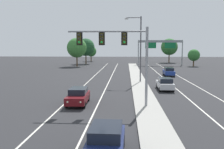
{
  "coord_description": "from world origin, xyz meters",
  "views": [
    {
      "loc": [
        -2.02,
        -6.85,
        5.59
      ],
      "look_at": [
        -3.2,
        14.35,
        3.2
      ],
      "focal_mm": 40.0,
      "sensor_mm": 36.0,
      "label": 1
    }
  ],
  "objects": [
    {
      "name": "car_receding_silver",
      "position": [
        3.04,
        25.3,
        0.82
      ],
      "size": [
        1.82,
        4.47,
        1.58
      ],
      "color": "#B7B7BC",
      "rests_on": "ground"
    },
    {
      "name": "lane_stripe_oncoming_center",
      "position": [
        -4.7,
        25.0,
        0.0
      ],
      "size": [
        0.14,
        100.0,
        0.01
      ],
      "primitive_type": "cube",
      "color": "silver",
      "rests_on": "ground"
    },
    {
      "name": "tree_far_left_a",
      "position": [
        -15.75,
        62.55,
        5.22
      ],
      "size": [
        5.52,
        5.52,
        7.99
      ],
      "color": "#4C3823",
      "rests_on": "ground"
    },
    {
      "name": "tree_far_right_c",
      "position": [
        13.01,
        81.12,
        5.44
      ],
      "size": [
        5.76,
        5.76,
        8.33
      ],
      "color": "#4C3823",
      "rests_on": "ground"
    },
    {
      "name": "tree_far_left_b",
      "position": [
        -14.9,
        73.03,
        5.34
      ],
      "size": [
        5.64,
        5.64,
        8.17
      ],
      "color": "#4C3823",
      "rests_on": "ground"
    },
    {
      "name": "edge_stripe_left",
      "position": [
        -8.0,
        25.0,
        0.0
      ],
      "size": [
        0.14,
        100.0,
        0.01
      ],
      "primitive_type": "cube",
      "color": "silver",
      "rests_on": "ground"
    },
    {
      "name": "car_oncoming_navy",
      "position": [
        -3.01,
        5.25,
        0.82
      ],
      "size": [
        1.91,
        4.5,
        1.58
      ],
      "color": "#141E4C",
      "rests_on": "ground"
    },
    {
      "name": "highway_sign_gantry",
      "position": [
        8.2,
        68.51,
        6.16
      ],
      "size": [
        13.28,
        0.42,
        7.5
      ],
      "color": "gray",
      "rests_on": "ground"
    },
    {
      "name": "tree_far_right_a",
      "position": [
        17.06,
        64.53,
        3.14
      ],
      "size": [
        3.33,
        3.33,
        4.82
      ],
      "color": "#4C3823",
      "rests_on": "ground"
    },
    {
      "name": "tree_far_left_c",
      "position": [
        -15.16,
        86.82,
        3.77
      ],
      "size": [
        3.99,
        3.99,
        5.77
      ],
      "color": "#4C3823",
      "rests_on": "ground"
    },
    {
      "name": "car_oncoming_darkred",
      "position": [
        -6.62,
        16.69,
        0.82
      ],
      "size": [
        1.91,
        4.5,
        1.58
      ],
      "color": "#5B0F14",
      "rests_on": "ground"
    },
    {
      "name": "overhead_signal_mast",
      "position": [
        -2.62,
        15.94,
        5.46
      ],
      "size": [
        7.3,
        0.44,
        7.2
      ],
      "color": "gray",
      "rests_on": "median_island"
    },
    {
      "name": "lane_stripe_receding_center",
      "position": [
        4.7,
        25.0,
        0.0
      ],
      "size": [
        0.14,
        100.0,
        0.01
      ],
      "primitive_type": "cube",
      "color": "silver",
      "rests_on": "ground"
    },
    {
      "name": "street_lamp_median",
      "position": [
        0.01,
        31.88,
        5.79
      ],
      "size": [
        2.58,
        0.28,
        10.0
      ],
      "color": "#4C4C51",
      "rests_on": "median_island"
    },
    {
      "name": "car_receding_blue",
      "position": [
        6.16,
        40.93,
        0.82
      ],
      "size": [
        1.92,
        4.51,
        1.58
      ],
      "color": "navy",
      "rests_on": "ground"
    },
    {
      "name": "median_island",
      "position": [
        0.0,
        18.0,
        0.07
      ],
      "size": [
        2.4,
        110.0,
        0.15
      ],
      "primitive_type": "cube",
      "color": "#9E9B93",
      "rests_on": "ground"
    },
    {
      "name": "edge_stripe_right",
      "position": [
        8.0,
        25.0,
        0.0
      ],
      "size": [
        0.14,
        100.0,
        0.01
      ],
      "primitive_type": "cube",
      "color": "silver",
      "rests_on": "ground"
    }
  ]
}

